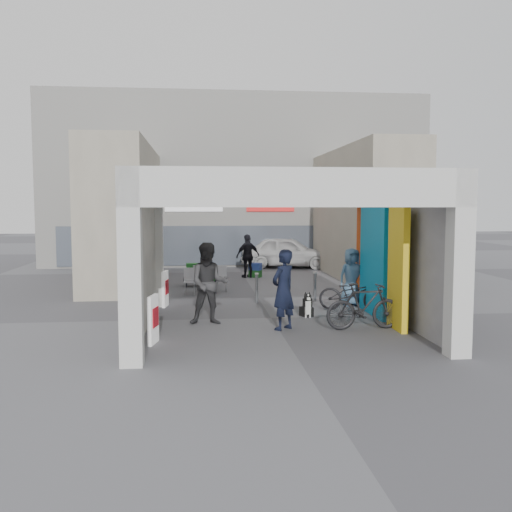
{
  "coord_description": "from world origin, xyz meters",
  "views": [
    {
      "loc": [
        -1.82,
        -14.06,
        2.84
      ],
      "look_at": [
        -0.28,
        1.0,
        1.48
      ],
      "focal_mm": 40.0,
      "sensor_mm": 36.0,
      "label": 1
    }
  ],
  "objects": [
    {
      "name": "arcade_canopy",
      "position": [
        0.54,
        -0.82,
        2.3
      ],
      "size": [
        6.4,
        6.45,
        6.4
      ],
      "color": "silver",
      "rests_on": "ground"
    },
    {
      "name": "ground",
      "position": [
        0.0,
        0.0,
        0.0
      ],
      "size": [
        90.0,
        90.0,
        0.0
      ],
      "primitive_type": "plane",
      "color": "slate",
      "rests_on": "ground"
    },
    {
      "name": "advert_board_near",
      "position": [
        -2.75,
        -2.39,
        0.51
      ],
      "size": [
        0.2,
        0.55,
        1.0
      ],
      "rotation": [
        0.0,
        0.0,
        -0.21
      ],
      "color": "white",
      "rests_on": "ground"
    },
    {
      "name": "advert_board_far",
      "position": [
        -2.75,
        1.93,
        0.51
      ],
      "size": [
        0.17,
        0.56,
        1.0
      ],
      "rotation": [
        0.0,
        0.0,
        -0.15
      ],
      "color": "white",
      "rests_on": "ground"
    },
    {
      "name": "plaza_bldg_left",
      "position": [
        -4.5,
        7.5,
        2.5
      ],
      "size": [
        2.0,
        9.0,
        5.0
      ],
      "primitive_type": "cube",
      "color": "#AAA18D",
      "rests_on": "ground"
    },
    {
      "name": "man_with_dog",
      "position": [
        0.1,
        -1.35,
        0.92
      ],
      "size": [
        0.79,
        0.78,
        1.84
      ],
      "primitive_type": "imported",
      "rotation": [
        0.0,
        0.0,
        3.87
      ],
      "color": "black",
      "rests_on": "ground"
    },
    {
      "name": "bollard_center",
      "position": [
        -0.13,
        2.28,
        0.43
      ],
      "size": [
        0.09,
        0.09,
        0.85
      ],
      "primitive_type": "cylinder",
      "color": "gray",
      "rests_on": "ground"
    },
    {
      "name": "bollard_left",
      "position": [
        -1.74,
        2.22,
        0.49
      ],
      "size": [
        0.09,
        0.09,
        0.97
      ],
      "primitive_type": "cylinder",
      "color": "gray",
      "rests_on": "ground"
    },
    {
      "name": "bollard_right",
      "position": [
        1.59,
        2.27,
        0.43
      ],
      "size": [
        0.09,
        0.09,
        0.86
      ],
      "primitive_type": "cylinder",
      "color": "gray",
      "rests_on": "ground"
    },
    {
      "name": "bicycle_front",
      "position": [
        2.3,
        0.75,
        0.47
      ],
      "size": [
        1.9,
        1.21,
        0.94
      ],
      "primitive_type": "imported",
      "rotation": [
        0.0,
        0.0,
        1.21
      ],
      "color": "black",
      "rests_on": "ground"
    },
    {
      "name": "far_building",
      "position": [
        -0.0,
        13.99,
        3.99
      ],
      "size": [
        18.0,
        4.08,
        8.0
      ],
      "color": "white",
      "rests_on": "ground"
    },
    {
      "name": "man_elderly",
      "position": [
        2.5,
        1.58,
        0.81
      ],
      "size": [
        0.89,
        0.68,
        1.63
      ],
      "primitive_type": "imported",
      "rotation": [
        0.0,
        0.0,
        0.22
      ],
      "color": "#5782AA",
      "rests_on": "ground"
    },
    {
      "name": "cafe_set",
      "position": [
        -1.64,
        4.38,
        0.3
      ],
      "size": [
        1.41,
        1.14,
        0.85
      ],
      "rotation": [
        0.0,
        0.0,
        0.37
      ],
      "color": "#A3A2A7",
      "rests_on": "ground"
    },
    {
      "name": "white_van",
      "position": [
        2.24,
        11.5,
        0.71
      ],
      "size": [
        4.45,
        2.69,
        1.42
      ],
      "primitive_type": "imported",
      "rotation": [
        0.0,
        0.0,
        1.31
      ],
      "color": "silver",
      "rests_on": "ground"
    },
    {
      "name": "man_crates",
      "position": [
        0.12,
        8.09,
        0.85
      ],
      "size": [
        1.08,
        0.76,
        1.7
      ],
      "primitive_type": "imported",
      "rotation": [
        0.0,
        0.0,
        3.53
      ],
      "color": "black",
      "rests_on": "ground"
    },
    {
      "name": "produce_stand",
      "position": [
        -1.74,
        5.89,
        0.31
      ],
      "size": [
        1.2,
        0.65,
        0.79
      ],
      "rotation": [
        0.0,
        0.0,
        0.21
      ],
      "color": "black",
      "rests_on": "ground"
    },
    {
      "name": "man_back_turned",
      "position": [
        -1.56,
        -0.58,
        0.98
      ],
      "size": [
        0.96,
        0.75,
        1.95
      ],
      "primitive_type": "imported",
      "rotation": [
        0.0,
        0.0,
        -0.01
      ],
      "color": "#373639",
      "rests_on": "ground"
    },
    {
      "name": "bicycle_rear",
      "position": [
        1.94,
        -1.52,
        0.54
      ],
      "size": [
        1.82,
        0.62,
        1.07
      ],
      "primitive_type": "imported",
      "rotation": [
        0.0,
        0.0,
        1.64
      ],
      "color": "black",
      "rests_on": "ground"
    },
    {
      "name": "plaza_bldg_right",
      "position": [
        4.5,
        7.5,
        2.5
      ],
      "size": [
        2.0,
        9.0,
        5.0
      ],
      "primitive_type": "cube",
      "color": "#AAA18D",
      "rests_on": "ground"
    },
    {
      "name": "border_collie",
      "position": [
        0.93,
        0.05,
        0.26
      ],
      "size": [
        0.24,
        0.47,
        0.65
      ],
      "rotation": [
        0.0,
        0.0,
        0.43
      ],
      "color": "black",
      "rests_on": "ground"
    },
    {
      "name": "crate_stack",
      "position": [
        0.42,
        8.19,
        0.28
      ],
      "size": [
        0.55,
        0.5,
        0.56
      ],
      "rotation": [
        0.0,
        0.0,
        -0.43
      ],
      "color": "#195A20",
      "rests_on": "ground"
    }
  ]
}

